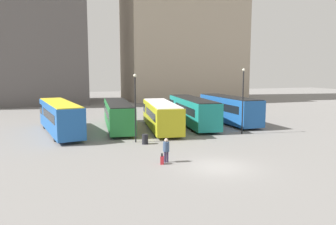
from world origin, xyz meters
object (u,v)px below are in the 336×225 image
at_px(bus_2, 161,115).
at_px(lamp_post_1, 243,96).
at_px(trash_bin, 145,139).
at_px(bus_0, 60,116).
at_px(bus_3, 192,110).
at_px(lamp_post_0, 135,103).
at_px(traveler, 166,148).
at_px(bus_4, 229,109).
at_px(suitcase, 162,160).
at_px(bus_1, 118,114).

height_order(bus_2, lamp_post_1, lamp_post_1).
relative_size(lamp_post_1, trash_bin, 7.56).
relative_size(bus_0, bus_3, 0.95).
height_order(bus_0, lamp_post_0, lamp_post_0).
bearing_deg(bus_3, traveler, 157.06).
xyz_separation_m(traveler, lamp_post_1, (10.30, 7.22, 2.74)).
bearing_deg(bus_2, trash_bin, 159.27).
bearing_deg(lamp_post_0, bus_3, 39.99).
bearing_deg(bus_3, bus_4, -83.55).
bearing_deg(trash_bin, bus_4, 32.51).
bearing_deg(traveler, bus_2, 5.28).
distance_m(bus_4, trash_bin, 14.74).
xyz_separation_m(bus_0, bus_3, (14.45, 0.46, -0.02)).
distance_m(traveler, lamp_post_0, 7.32).
relative_size(bus_2, suitcase, 14.63).
height_order(bus_1, bus_3, bus_3).
xyz_separation_m(bus_2, trash_bin, (-3.40, -6.18, -1.15)).
distance_m(bus_0, bus_1, 6.00).
xyz_separation_m(suitcase, lamp_post_0, (-0.13, 7.19, 3.20)).
bearing_deg(bus_0, bus_1, -91.46).
xyz_separation_m(bus_1, traveler, (0.79, -14.08, -0.59)).
relative_size(bus_2, bus_4, 1.03).
xyz_separation_m(bus_4, lamp_post_0, (-12.96, -6.92, 1.75)).
relative_size(bus_0, suitcase, 15.65).
relative_size(bus_4, trash_bin, 12.91).
xyz_separation_m(bus_1, bus_4, (13.22, -0.29, 0.15)).
relative_size(bus_3, traveler, 7.62).
xyz_separation_m(bus_3, bus_4, (4.72, 0.01, 0.03)).
xyz_separation_m(bus_0, lamp_post_0, (6.21, -6.45, 1.76)).
bearing_deg(suitcase, lamp_post_0, 22.28).
bearing_deg(bus_3, bus_2, 118.03).
height_order(bus_4, lamp_post_0, lamp_post_0).
bearing_deg(lamp_post_1, bus_4, 71.97).
relative_size(bus_0, bus_2, 1.07).
bearing_deg(traveler, bus_4, -20.81).
distance_m(bus_4, suitcase, 19.13).
bearing_deg(bus_1, suitcase, -172.97).
relative_size(bus_1, lamp_post_1, 1.84).
distance_m(bus_0, trash_bin, 10.14).
xyz_separation_m(traveler, suitcase, (-0.40, -0.33, -0.72)).
height_order(bus_2, bus_3, bus_3).
height_order(bus_3, lamp_post_1, lamp_post_1).
xyz_separation_m(suitcase, lamp_post_1, (10.70, 7.55, 3.46)).
distance_m(bus_2, lamp_post_1, 8.66).
bearing_deg(bus_3, suitcase, 156.41).
bearing_deg(bus_4, trash_bin, 122.89).
height_order(bus_1, bus_4, bus_4).
height_order(lamp_post_1, trash_bin, lamp_post_1).
xyz_separation_m(suitcase, trash_bin, (0.45, 6.22, 0.15)).
distance_m(bus_1, bus_4, 13.23).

